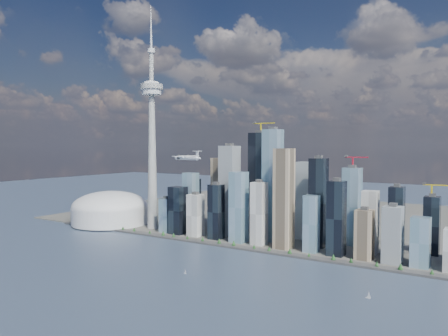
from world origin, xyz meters
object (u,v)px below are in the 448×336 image
Objects in this scene: needle_tower at (152,135)px; airplane at (187,158)px; sailboat_west at (185,272)px; dome_stadium at (110,210)px; sailboat_east at (369,296)px.

needle_tower is 6.96× the size of airplane.
airplane is 274.27m from sailboat_west.
needle_tower reaches higher than sailboat_west.
needle_tower is at bearing 4.09° from dome_stadium.
sailboat_west is at bearing -40.69° from needle_tower.
sailboat_east is (283.98, 43.49, 0.67)m from sailboat_west.
airplane is at bearing -27.34° from needle_tower.
sailboat_west is 0.81× the size of sailboat_east.
needle_tower is at bearing 162.16° from airplane.
dome_stadium is 754.39m from sailboat_east.
needle_tower reaches higher than airplane.
needle_tower is at bearing 175.82° from sailboat_east.
sailboat_west is (441.03, -248.87, -36.68)m from dome_stadium.
dome_stadium is 23.28× the size of sailboat_west.
needle_tower reaches higher than sailboat_east.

